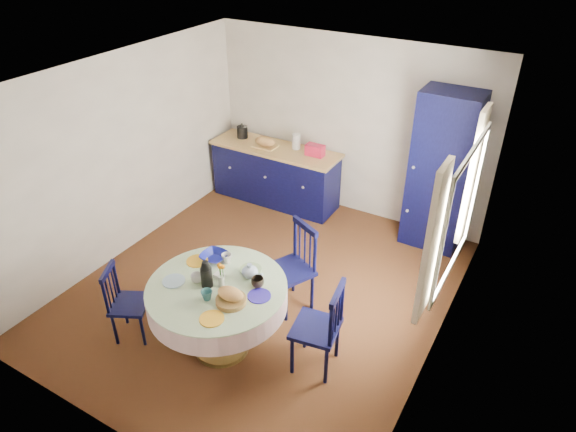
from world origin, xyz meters
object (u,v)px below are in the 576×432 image
at_px(pantry_cabinet, 441,172).
at_px(chair_far, 293,267).
at_px(chair_left, 126,302).
at_px(mug_b, 207,295).
at_px(cobalt_bowl, 214,257).
at_px(kitchen_counter, 275,173).
at_px(mug_c, 258,282).
at_px(chair_right, 320,327).
at_px(mug_d, 227,258).
at_px(mug_a, 197,278).
at_px(dining_table, 218,296).

bearing_deg(pantry_cabinet, chair_far, -114.98).
bearing_deg(chair_left, pantry_cabinet, -60.52).
distance_m(chair_far, mug_b, 1.23).
distance_m(pantry_cabinet, cobalt_bowl, 3.08).
relative_size(kitchen_counter, chair_far, 1.91).
bearing_deg(mug_c, kitchen_counter, 118.24).
height_order(chair_far, cobalt_bowl, chair_far).
xyz_separation_m(pantry_cabinet, cobalt_bowl, (-1.54, -2.67, -0.19)).
xyz_separation_m(chair_right, mug_c, (-0.62, -0.10, 0.36)).
distance_m(kitchen_counter, chair_left, 3.21).
distance_m(kitchen_counter, mug_d, 2.76).
height_order(mug_a, mug_d, mug_d).
bearing_deg(mug_c, chair_right, 9.23).
bearing_deg(dining_table, mug_b, -80.11).
bearing_deg(cobalt_bowl, mug_d, 9.57).
bearing_deg(mug_d, kitchen_counter, 111.05).
xyz_separation_m(chair_left, mug_b, (0.99, 0.11, 0.43)).
xyz_separation_m(dining_table, chair_right, (0.96, 0.29, -0.18)).
height_order(pantry_cabinet, mug_a, pantry_cabinet).
distance_m(chair_far, chair_right, 0.95).
relative_size(chair_far, mug_c, 8.27).
xyz_separation_m(mug_a, mug_b, (0.24, -0.15, 0.00)).
xyz_separation_m(chair_right, mug_a, (-1.16, -0.33, 0.35)).
height_order(dining_table, chair_right, dining_table).
height_order(kitchen_counter, mug_c, kitchen_counter).
bearing_deg(chair_right, chair_left, -81.38).
bearing_deg(chair_left, mug_a, -97.18).
xyz_separation_m(pantry_cabinet, mug_b, (-1.22, -3.19, -0.17)).
bearing_deg(pantry_cabinet, chair_right, -95.76).
relative_size(kitchen_counter, mug_a, 17.17).
bearing_deg(mug_a, mug_c, 23.36).
height_order(chair_right, cobalt_bowl, chair_right).
xyz_separation_m(mug_c, mug_d, (-0.47, 0.16, 0.00)).
xyz_separation_m(dining_table, mug_d, (-0.14, 0.35, 0.17)).
height_order(chair_left, chair_far, chair_far).
relative_size(pantry_cabinet, chair_far, 2.03).
relative_size(chair_right, mug_a, 8.79).
height_order(mug_a, cobalt_bowl, mug_a).
xyz_separation_m(kitchen_counter, chair_left, (0.16, -3.21, -0.02)).
xyz_separation_m(dining_table, mug_c, (0.33, 0.19, 0.17)).
xyz_separation_m(chair_far, chair_right, (0.67, -0.67, -0.01)).
distance_m(kitchen_counter, mug_c, 3.10).
xyz_separation_m(chair_left, mug_a, (0.75, 0.27, 0.43)).
distance_m(chair_far, mug_d, 0.82).
relative_size(dining_table, mug_b, 12.64).
bearing_deg(mug_b, dining_table, 99.89).
xyz_separation_m(chair_left, cobalt_bowl, (0.68, 0.64, 0.42)).
relative_size(chair_far, mug_d, 9.75).
distance_m(mug_a, mug_b, 0.29).
relative_size(mug_a, mug_d, 1.08).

